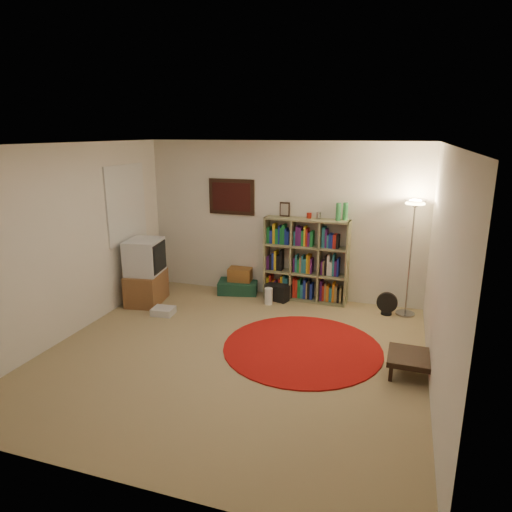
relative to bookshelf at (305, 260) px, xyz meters
The scene contains 12 objects.
room 2.26m from the bookshelf, 102.57° to the right, with size 4.54×4.54×2.54m.
bookshelf is the anchor object (origin of this frame).
floor_lamp 1.77m from the bookshelf, ahead, with size 0.37×0.37×1.72m.
floor_fan 1.42m from the bookshelf, 12.79° to the right, with size 0.30×0.16×0.35m.
tv_stand 2.53m from the bookshelf, 158.15° to the right, with size 0.59×0.77×1.02m.
dvd_box 2.35m from the bookshelf, 144.64° to the right, with size 0.33×0.29×0.10m.
suitcase 1.25m from the bookshelf, behind, with size 0.72×0.55×0.21m.
wicker_basket 1.14m from the bookshelf, behind, with size 0.41×0.31×0.22m.
duffel_bag 0.66m from the bookshelf, 157.43° to the right, with size 0.45×0.41×0.26m.
paper_towel 0.82m from the bookshelf, 138.90° to the right, with size 0.16×0.16×0.26m.
red_rug 1.90m from the bookshelf, 78.62° to the right, with size 1.99×1.99×0.02m.
side_table 2.64m from the bookshelf, 50.67° to the right, with size 0.54×0.54×0.24m.
Camera 1 is at (1.83, -4.72, 2.63)m, focal length 32.00 mm.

